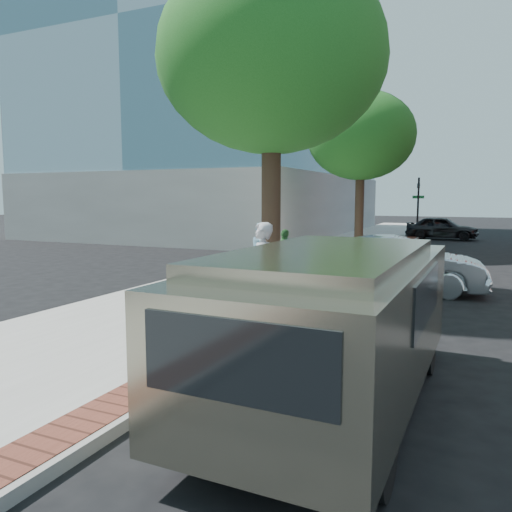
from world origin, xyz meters
The scene contains 16 objects.
ground centered at (0.00, 0.00, 0.00)m, with size 120.00×120.00×0.00m, color black.
sidewalk centered at (-1.50, 8.00, 0.07)m, with size 5.00×60.00×0.15m, color #9E9991.
brick_strip centered at (0.70, 8.00, 0.15)m, with size 0.60×60.00×0.01m, color brown.
curb centered at (1.05, 8.00, 0.07)m, with size 0.10×60.00×0.15m, color gray.
office_tower centered at (-13.00, 22.00, 12.00)m, with size 18.00×22.00×24.00m, color slate.
office_base centered at (-13.00, 22.00, 2.00)m, with size 18.20×22.20×4.00m, color gray.
signal_near centered at (0.90, 22.00, 2.25)m, with size 0.70×0.15×3.80m.
tree_near centered at (-0.60, 1.90, 6.17)m, with size 6.00×6.00×8.51m.
tree_far centered at (-0.50, 12.00, 5.30)m, with size 4.80×4.80×7.14m.
parking_meter centered at (0.76, 0.34, 1.21)m, with size 0.12×0.32×1.47m.
person_gray centered at (0.63, -1.52, 1.13)m, with size 0.72×0.47×1.96m, color #AEAEB3.
person_officer centered at (-1.33, 3.00, 1.01)m, with size 0.83×0.65×1.71m, color #95CCE7.
person_green centered at (-0.64, 3.07, 0.91)m, with size 0.89×0.37×1.52m, color #3C8441.
sedan_silver centered at (2.52, 3.43, 0.77)m, with size 1.62×4.65×1.53m, color silver.
bg_car centered at (2.35, 22.10, 0.72)m, with size 1.70×4.22×1.44m, color black.
van centered at (3.00, -4.46, 1.10)m, with size 2.17×5.50×2.01m.
Camera 1 is at (4.61, -10.54, 2.61)m, focal length 35.00 mm.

